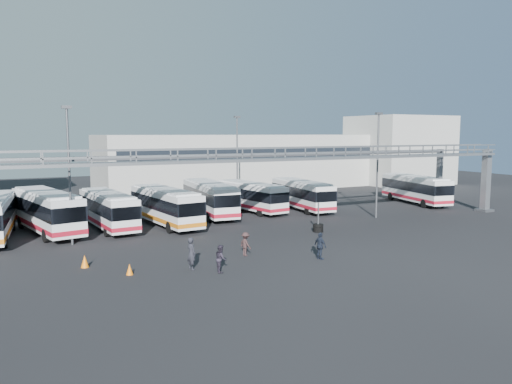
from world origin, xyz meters
name	(u,v)px	position (x,y,z in m)	size (l,w,h in m)	color
ground	(313,244)	(0.00, 0.00, 0.00)	(140.00, 140.00, 0.00)	black
gantry	(275,166)	(0.00, 5.87, 5.51)	(51.40, 5.15, 7.10)	gray
warehouse	(241,161)	(12.00, 38.00, 4.00)	(42.00, 14.00, 8.00)	#9E9E99
building_right	(399,150)	(38.00, 32.00, 5.50)	(14.00, 12.00, 11.00)	#B2B2AD
light_pole_left	(69,168)	(-16.00, 8.00, 5.73)	(0.70, 0.35, 10.21)	#4C4F54
light_pole_mid	(378,159)	(12.00, 7.00, 5.73)	(0.70, 0.35, 10.21)	#4C4F54
light_pole_back	(237,155)	(4.00, 22.00, 5.73)	(0.70, 0.35, 10.21)	#4C4F54
bus_1	(47,210)	(-17.27, 13.47, 1.94)	(4.93, 11.82, 3.50)	silver
bus_2	(108,209)	(-12.41, 13.14, 1.76)	(3.32, 10.64, 3.18)	silver
bus_3	(165,205)	(-7.54, 12.37, 1.84)	(3.66, 11.15, 3.32)	silver
bus_4	(210,197)	(-2.08, 15.48, 1.87)	(3.51, 11.32, 3.39)	silver
bus_5	(250,196)	(2.76, 16.07, 1.71)	(3.82, 10.42, 3.09)	silver
bus_6	(302,194)	(8.31, 14.73, 1.75)	(3.25, 10.58, 3.16)	silver
bus_9	(415,188)	(22.78, 12.79, 1.81)	(4.50, 11.07, 3.28)	silver
pedestrian_a	(191,253)	(-10.41, -2.46, 0.99)	(0.72, 0.47, 1.98)	black
pedestrian_b	(221,258)	(-9.05, -3.81, 0.83)	(0.80, 0.63, 1.65)	#25202D
pedestrian_c	(246,244)	(-5.99, -0.88, 0.81)	(1.04, 0.60, 1.61)	#322121
pedestrian_d	(320,246)	(-2.06, -3.99, 0.89)	(1.05, 0.44, 1.78)	#19202E
cone_left	(130,269)	(-14.03, -1.91, 0.33)	(0.41, 0.41, 0.65)	orange
cone_right	(85,261)	(-16.12, 0.95, 0.39)	(0.49, 0.49, 0.78)	orange
tire_stack	(318,227)	(2.97, 3.69, 0.42)	(0.86, 0.86, 2.47)	black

